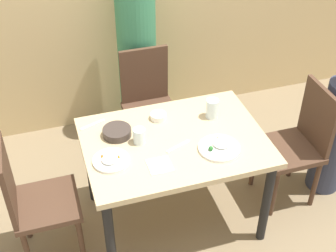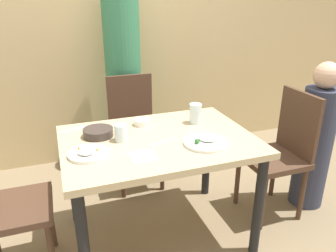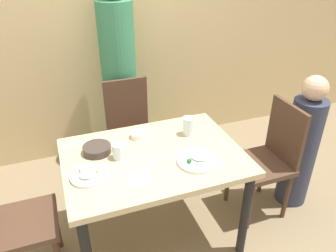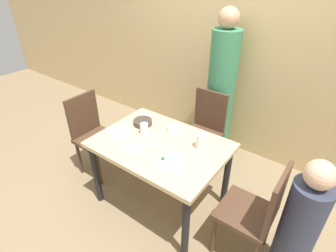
{
  "view_description": "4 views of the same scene",
  "coord_description": "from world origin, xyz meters",
  "px_view_note": "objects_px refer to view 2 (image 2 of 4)",
  "views": [
    {
      "loc": [
        -0.72,
        -2.18,
        2.6
      ],
      "look_at": [
        -0.04,
        0.01,
        0.83
      ],
      "focal_mm": 50.0,
      "sensor_mm": 36.0,
      "label": 1
    },
    {
      "loc": [
        -0.56,
        -1.73,
        1.54
      ],
      "look_at": [
        0.06,
        0.0,
        0.79
      ],
      "focal_mm": 35.0,
      "sensor_mm": 36.0,
      "label": 2
    },
    {
      "loc": [
        -0.52,
        -1.68,
        1.93
      ],
      "look_at": [
        0.13,
        0.06,
        0.88
      ],
      "focal_mm": 35.0,
      "sensor_mm": 36.0,
      "label": 3
    },
    {
      "loc": [
        1.18,
        -1.48,
        2.07
      ],
      "look_at": [
        0.03,
        0.08,
        0.87
      ],
      "focal_mm": 28.0,
      "sensor_mm": 36.0,
      "label": 4
    }
  ],
  "objects_px": {
    "glass_water_tall": "(195,114)",
    "person_child": "(315,142)",
    "person_adult": "(124,81)",
    "chair_child_spot": "(281,150)",
    "plate_rice_adult": "(206,142)",
    "chair_adult_spot": "(134,127)",
    "bowl_curry": "(98,132)"
  },
  "relations": [
    {
      "from": "glass_water_tall",
      "to": "person_child",
      "type": "bearing_deg",
      "value": -11.36
    },
    {
      "from": "person_adult",
      "to": "glass_water_tall",
      "type": "height_order",
      "value": "person_adult"
    },
    {
      "from": "person_adult",
      "to": "person_child",
      "type": "xyz_separation_m",
      "value": [
        1.18,
        -1.1,
        -0.3
      ]
    },
    {
      "from": "chair_child_spot",
      "to": "plate_rice_adult",
      "type": "xyz_separation_m",
      "value": [
        -0.68,
        -0.15,
        0.24
      ]
    },
    {
      "from": "chair_child_spot",
      "to": "glass_water_tall",
      "type": "xyz_separation_m",
      "value": [
        -0.6,
        0.18,
        0.29
      ]
    },
    {
      "from": "person_adult",
      "to": "chair_adult_spot",
      "type": "bearing_deg",
      "value": -90.0
    },
    {
      "from": "bowl_curry",
      "to": "glass_water_tall",
      "type": "height_order",
      "value": "glass_water_tall"
    },
    {
      "from": "glass_water_tall",
      "to": "person_adult",
      "type": "bearing_deg",
      "value": 107.01
    },
    {
      "from": "chair_adult_spot",
      "to": "person_child",
      "type": "height_order",
      "value": "person_child"
    },
    {
      "from": "bowl_curry",
      "to": "chair_adult_spot",
      "type": "bearing_deg",
      "value": 58.5
    },
    {
      "from": "bowl_curry",
      "to": "person_child",
      "type": "bearing_deg",
      "value": -6.43
    },
    {
      "from": "person_child",
      "to": "plate_rice_adult",
      "type": "relative_size",
      "value": 4.28
    },
    {
      "from": "person_child",
      "to": "plate_rice_adult",
      "type": "xyz_separation_m",
      "value": [
        -0.98,
        -0.15,
        0.22
      ]
    },
    {
      "from": "chair_child_spot",
      "to": "bowl_curry",
      "type": "relative_size",
      "value": 5.01
    },
    {
      "from": "person_adult",
      "to": "chair_child_spot",
      "type": "bearing_deg",
      "value": -51.28
    },
    {
      "from": "plate_rice_adult",
      "to": "glass_water_tall",
      "type": "height_order",
      "value": "glass_water_tall"
    },
    {
      "from": "plate_rice_adult",
      "to": "person_child",
      "type": "bearing_deg",
      "value": 8.59
    },
    {
      "from": "chair_child_spot",
      "to": "plate_rice_adult",
      "type": "bearing_deg",
      "value": -77.79
    },
    {
      "from": "bowl_curry",
      "to": "plate_rice_adult",
      "type": "height_order",
      "value": "bowl_curry"
    },
    {
      "from": "glass_water_tall",
      "to": "plate_rice_adult",
      "type": "bearing_deg",
      "value": -103.5
    },
    {
      "from": "chair_adult_spot",
      "to": "person_child",
      "type": "distance_m",
      "value": 1.41
    },
    {
      "from": "chair_adult_spot",
      "to": "bowl_curry",
      "type": "relative_size",
      "value": 5.01
    },
    {
      "from": "chair_child_spot",
      "to": "person_adult",
      "type": "distance_m",
      "value": 1.45
    },
    {
      "from": "chair_child_spot",
      "to": "bowl_curry",
      "type": "xyz_separation_m",
      "value": [
        -1.26,
        0.17,
        0.25
      ]
    },
    {
      "from": "person_child",
      "to": "bowl_curry",
      "type": "relative_size",
      "value": 6.06
    },
    {
      "from": "person_child",
      "to": "bowl_curry",
      "type": "distance_m",
      "value": 1.58
    },
    {
      "from": "chair_child_spot",
      "to": "chair_adult_spot",
      "type": "bearing_deg",
      "value": -131.35
    },
    {
      "from": "person_adult",
      "to": "person_child",
      "type": "distance_m",
      "value": 1.64
    },
    {
      "from": "chair_adult_spot",
      "to": "glass_water_tall",
      "type": "relative_size",
      "value": 6.83
    },
    {
      "from": "person_child",
      "to": "glass_water_tall",
      "type": "xyz_separation_m",
      "value": [
        -0.9,
        0.18,
        0.27
      ]
    },
    {
      "from": "person_adult",
      "to": "bowl_curry",
      "type": "distance_m",
      "value": 1.0
    },
    {
      "from": "chair_adult_spot",
      "to": "person_child",
      "type": "relative_size",
      "value": 0.83
    }
  ]
}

